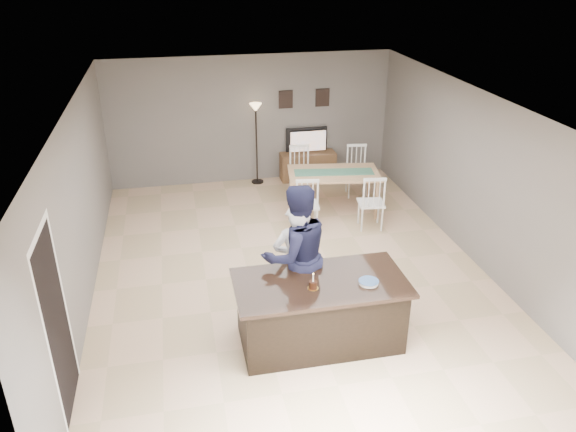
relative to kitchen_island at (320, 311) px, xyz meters
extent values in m
plane|color=#D1A986|center=(0.00, 1.80, -0.45)|extent=(8.00, 8.00, 0.00)
plane|color=slate|center=(0.00, 5.80, 0.90)|extent=(6.00, 0.00, 6.00)
plane|color=slate|center=(0.00, -2.20, 0.90)|extent=(6.00, 0.00, 6.00)
plane|color=slate|center=(-3.00, 1.80, 0.90)|extent=(0.00, 8.00, 8.00)
plane|color=slate|center=(3.00, 1.80, 0.90)|extent=(0.00, 8.00, 8.00)
plane|color=white|center=(0.00, 1.80, 2.25)|extent=(8.00, 8.00, 0.00)
cube|color=black|center=(0.00, 0.00, -0.03)|extent=(2.00, 1.00, 0.85)
cube|color=black|center=(0.00, 0.00, 0.42)|extent=(2.15, 1.10, 0.05)
cube|color=brown|center=(1.20, 5.57, -0.15)|extent=(1.20, 0.40, 0.60)
imported|color=black|center=(1.20, 5.64, 0.41)|extent=(0.91, 0.12, 0.53)
plane|color=orange|center=(1.20, 5.56, 0.42)|extent=(0.78, 0.00, 0.78)
cube|color=black|center=(0.75, 5.78, 1.30)|extent=(0.30, 0.02, 0.38)
cube|color=black|center=(1.55, 5.78, 1.30)|extent=(0.30, 0.02, 0.38)
plane|color=black|center=(-2.99, -0.50, 0.60)|extent=(0.00, 2.10, 2.10)
plane|color=white|center=(-2.99, -0.50, 1.69)|extent=(0.00, 1.02, 1.02)
imported|color=silver|center=(-0.18, 0.55, 0.41)|extent=(0.65, 0.45, 1.73)
imported|color=#171833|center=(-0.19, 0.55, 0.53)|extent=(1.11, 0.96, 1.98)
cylinder|color=gold|center=(-0.13, -0.13, 0.45)|extent=(0.14, 0.14, 0.00)
cylinder|color=#33160E|center=(-0.13, -0.13, 0.50)|extent=(0.10, 0.10, 0.09)
cylinder|color=white|center=(-0.13, -0.13, 0.59)|extent=(0.02, 0.02, 0.10)
sphere|color=#FFBF4C|center=(-0.13, -0.13, 0.65)|extent=(0.02, 0.02, 0.02)
cylinder|color=white|center=(0.56, -0.17, 0.45)|extent=(0.24, 0.24, 0.01)
cylinder|color=white|center=(0.56, -0.17, 0.46)|extent=(0.24, 0.24, 0.01)
cylinder|color=white|center=(0.56, -0.17, 0.47)|extent=(0.24, 0.24, 0.01)
cylinder|color=#2D508B|center=(0.56, -0.17, 0.48)|extent=(0.25, 0.25, 0.00)
cube|color=tan|center=(1.28, 3.83, 0.32)|extent=(1.83, 1.20, 0.04)
cylinder|color=tan|center=(0.46, 3.55, -0.08)|extent=(0.06, 0.06, 0.76)
cylinder|color=tan|center=(2.09, 4.10, -0.08)|extent=(0.06, 0.06, 0.76)
cube|color=#457D62|center=(1.28, 3.83, 0.35)|extent=(1.53, 0.59, 0.01)
cube|color=white|center=(0.58, 3.18, 0.03)|extent=(0.51, 0.49, 0.04)
cylinder|color=white|center=(0.38, 3.03, -0.22)|extent=(0.03, 0.03, 0.46)
cylinder|color=white|center=(0.79, 3.32, -0.22)|extent=(0.03, 0.03, 0.46)
cube|color=white|center=(0.56, 2.99, 0.56)|extent=(0.41, 0.09, 0.05)
cube|color=white|center=(1.75, 3.00, 0.03)|extent=(0.51, 0.49, 0.04)
cylinder|color=white|center=(1.54, 2.86, -0.22)|extent=(0.03, 0.03, 0.46)
cylinder|color=white|center=(1.95, 3.14, -0.22)|extent=(0.03, 0.03, 0.46)
cube|color=white|center=(1.72, 2.81, 0.56)|extent=(0.41, 0.09, 0.05)
cube|color=white|center=(0.81, 4.65, 0.03)|extent=(0.51, 0.49, 0.04)
cylinder|color=white|center=(1.01, 4.79, -0.22)|extent=(0.03, 0.03, 0.46)
cylinder|color=white|center=(0.60, 4.51, -0.22)|extent=(0.03, 0.03, 0.46)
cube|color=white|center=(0.84, 4.84, 0.56)|extent=(0.41, 0.09, 0.05)
cube|color=white|center=(1.97, 4.48, 0.03)|extent=(0.51, 0.49, 0.04)
cylinder|color=white|center=(2.17, 4.62, -0.22)|extent=(0.03, 0.03, 0.46)
cylinder|color=white|center=(1.76, 4.34, -0.22)|extent=(0.03, 0.03, 0.46)
cube|color=white|center=(2.00, 4.67, 0.56)|extent=(0.41, 0.09, 0.05)
cylinder|color=black|center=(0.08, 5.59, -0.44)|extent=(0.26, 0.26, 0.03)
cylinder|color=black|center=(0.08, 5.59, 0.37)|extent=(0.03, 0.03, 1.60)
cone|color=#EBBF81|center=(0.08, 5.59, 1.21)|extent=(0.26, 0.26, 0.17)
camera|label=1|loc=(-1.61, -5.70, 4.17)|focal=35.00mm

